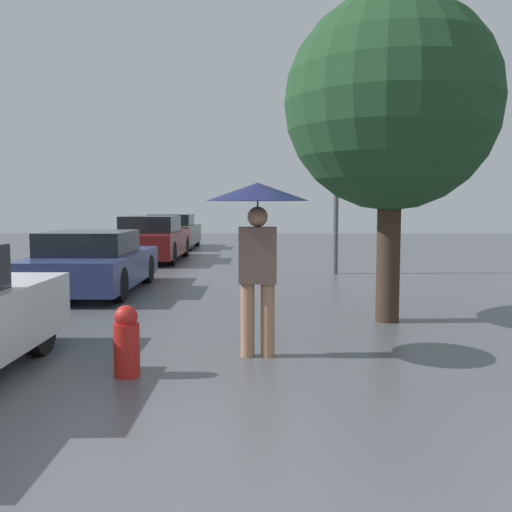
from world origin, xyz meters
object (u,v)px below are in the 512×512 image
at_px(parked_car_farthest, 172,232).
at_px(street_lamp, 337,148).
at_px(tree, 391,104).
at_px(parked_car_second, 92,263).
at_px(fire_hydrant, 127,341).
at_px(pedestrian, 258,218).
at_px(parked_car_third, 152,240).

distance_m(parked_car_farthest, street_lamp, 9.86).
height_order(parked_car_farthest, street_lamp, street_lamp).
relative_size(parked_car_farthest, street_lamp, 0.75).
distance_m(parked_car_farthest, tree, 14.75).
bearing_deg(parked_car_second, fire_hydrant, -70.38).
xyz_separation_m(pedestrian, tree, (1.81, 1.88, 1.49)).
xyz_separation_m(tree, fire_hydrant, (-3.05, -2.60, -2.65)).
bearing_deg(tree, parked_car_second, 151.30).
relative_size(parked_car_third, tree, 0.98).
bearing_deg(tree, fire_hydrant, -139.55).
xyz_separation_m(tree, street_lamp, (-0.00, 5.54, -0.04)).
relative_size(parked_car_farthest, tree, 0.85).
xyz_separation_m(parked_car_second, fire_hydrant, (1.89, -5.31, -0.20)).
bearing_deg(street_lamp, parked_car_farthest, 122.35).
xyz_separation_m(street_lamp, fire_hydrant, (-3.05, -8.14, -2.61)).
distance_m(pedestrian, fire_hydrant, 1.84).
bearing_deg(street_lamp, fire_hydrant, -110.51).
xyz_separation_m(parked_car_farthest, fire_hydrant, (2.08, -16.23, -0.27)).
bearing_deg(tree, parked_car_third, 119.59).
height_order(pedestrian, parked_car_second, pedestrian).
bearing_deg(street_lamp, tree, -89.95).
height_order(tree, fire_hydrant, tree).
relative_size(parked_car_farthest, fire_hydrant, 5.56).
bearing_deg(parked_car_third, fire_hydrant, -80.47).
bearing_deg(pedestrian, parked_car_farthest, 102.08).
height_order(parked_car_farthest, fire_hydrant, parked_car_farthest).
relative_size(parked_car_second, tree, 0.86).
bearing_deg(parked_car_third, parked_car_second, -89.92).
relative_size(tree, street_lamp, 0.89).
relative_size(pedestrian, fire_hydrant, 2.72).
distance_m(parked_car_third, tree, 10.30).
bearing_deg(parked_car_farthest, tree, -69.38).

